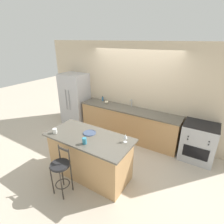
{
  "coord_description": "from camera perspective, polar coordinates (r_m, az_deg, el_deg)",
  "views": [
    {
      "loc": [
        2.0,
        -3.81,
        2.76
      ],
      "look_at": [
        0.01,
        -0.56,
        1.15
      ],
      "focal_mm": 28.0,
      "sensor_mm": 36.0,
      "label": 1
    }
  ],
  "objects": [
    {
      "name": "refrigerator",
      "position": [
        6.01,
        -11.9,
        4.05
      ],
      "size": [
        0.85,
        0.69,
        1.72
      ],
      "color": "#BCBCC1",
      "rests_on": "ground_plane"
    },
    {
      "name": "bar_stool_near",
      "position": [
        3.5,
        -16.34,
        -17.58
      ],
      "size": [
        0.35,
        0.35,
        0.96
      ],
      "color": "#332D28",
      "rests_on": "ground_plane"
    },
    {
      "name": "ground_plane",
      "position": [
        5.11,
        3.25,
        -9.75
      ],
      "size": [
        18.0,
        18.0,
        0.0
      ],
      "primitive_type": "plane",
      "color": "beige"
    },
    {
      "name": "wall_back",
      "position": [
        5.08,
        7.07,
        6.69
      ],
      "size": [
        6.0,
        0.07,
        2.7
      ],
      "color": "beige",
      "rests_on": "ground_plane"
    },
    {
      "name": "oven_range",
      "position": [
        4.71,
        26.32,
        -8.75
      ],
      "size": [
        0.75,
        0.64,
        0.94
      ],
      "color": "#ADAFB5",
      "rests_on": "ground_plane"
    },
    {
      "name": "back_counter",
      "position": [
        5.15,
        5.22,
        -3.6
      ],
      "size": [
        2.95,
        0.62,
        0.92
      ],
      "color": "tan",
      "rests_on": "ground_plane"
    },
    {
      "name": "coffee_mug",
      "position": [
        3.8,
        -18.16,
        -5.89
      ],
      "size": [
        0.12,
        0.09,
        0.1
      ],
      "color": "white",
      "rests_on": "kitchen_island"
    },
    {
      "name": "kitchen_island",
      "position": [
        3.82,
        -7.19,
        -13.98
      ],
      "size": [
        1.78,
        0.85,
        0.95
      ],
      "color": "tan",
      "rests_on": "ground_plane"
    },
    {
      "name": "soap_bottle",
      "position": [
        5.56,
        -3.06,
        4.34
      ],
      "size": [
        0.05,
        0.05,
        0.15
      ],
      "color": "teal",
      "rests_on": "back_counter"
    },
    {
      "name": "dinner_plate",
      "position": [
        3.66,
        -7.36,
        -6.76
      ],
      "size": [
        0.27,
        0.27,
        0.02
      ],
      "color": "#425170",
      "rests_on": "kitchen_island"
    },
    {
      "name": "pumpkin_decoration",
      "position": [
        5.32,
        -1.83,
        3.29
      ],
      "size": [
        0.11,
        0.11,
        0.11
      ],
      "color": "beige",
      "rests_on": "back_counter"
    },
    {
      "name": "wine_glass",
      "position": [
        3.3,
        4.41,
        -7.97
      ],
      "size": [
        0.08,
        0.08,
        0.17
      ],
      "color": "white",
      "rests_on": "kitchen_island"
    },
    {
      "name": "sink_faucet",
      "position": [
        5.07,
        6.4,
        3.25
      ],
      "size": [
        0.02,
        0.13,
        0.22
      ],
      "color": "#ADAFB5",
      "rests_on": "back_counter"
    },
    {
      "name": "tumbler_cup",
      "position": [
        3.31,
        -8.98,
        -9.31
      ],
      "size": [
        0.08,
        0.08,
        0.12
      ],
      "color": "teal",
      "rests_on": "kitchen_island"
    }
  ]
}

